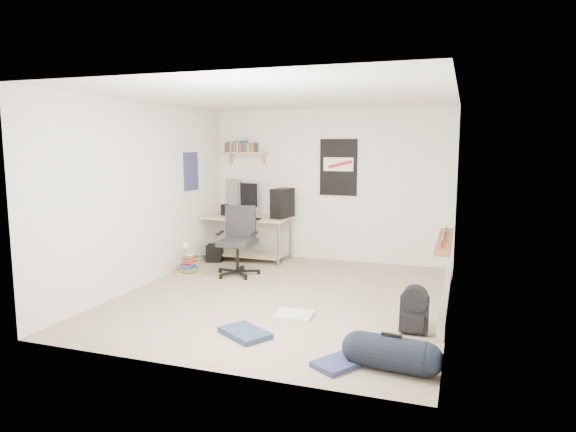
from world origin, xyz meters
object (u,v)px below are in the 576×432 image
(backpack, at_px, (414,314))
(duffel_bag, at_px, (391,355))
(desk, at_px, (242,238))
(book_stack, at_px, (189,263))
(office_chair, at_px, (237,243))

(backpack, xyz_separation_m, duffel_bag, (-0.10, -0.97, -0.06))
(desk, relative_size, book_stack, 3.91)
(backpack, distance_m, book_stack, 3.72)
(office_chair, distance_m, book_stack, 0.82)
(office_chair, bearing_deg, duffel_bag, -54.00)
(duffel_bag, bearing_deg, desk, 137.19)
(backpack, xyz_separation_m, book_stack, (-3.44, 1.42, -0.05))
(backpack, bearing_deg, book_stack, 157.90)
(office_chair, distance_m, duffel_bag, 3.64)
(desk, distance_m, duffel_bag, 4.61)
(desk, bearing_deg, office_chair, -66.31)
(desk, height_order, book_stack, desk)
(office_chair, relative_size, book_stack, 2.45)
(duffel_bag, bearing_deg, office_chair, 142.85)
(backpack, bearing_deg, desk, 140.75)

